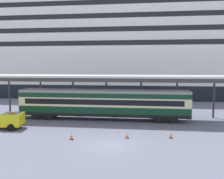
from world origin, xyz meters
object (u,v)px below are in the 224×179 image
at_px(train_carriage, 103,103).
at_px(service_truck, 5,120).
at_px(traffic_cone_near, 171,135).
at_px(cruise_ship, 160,40).
at_px(traffic_cone_far, 127,135).
at_px(traffic_cone_mid, 71,136).

distance_m(train_carriage, service_truck, 12.52).
bearing_deg(service_truck, traffic_cone_near, -4.39).
bearing_deg(cruise_ship, traffic_cone_near, -92.21).
bearing_deg(cruise_ship, traffic_cone_far, -98.65).
height_order(train_carriage, service_truck, train_carriage).
bearing_deg(train_carriage, cruise_ship, 72.40).
distance_m(traffic_cone_near, traffic_cone_mid, 10.11).
relative_size(train_carriage, traffic_cone_near, 31.44).
bearing_deg(traffic_cone_mid, service_truck, 160.55).
height_order(train_carriage, traffic_cone_near, train_carriage).
relative_size(service_truck, traffic_cone_near, 7.34).
relative_size(cruise_ship, traffic_cone_far, 240.03).
xyz_separation_m(cruise_ship, service_truck, (-20.44, -36.93, -12.87)).
bearing_deg(traffic_cone_near, cruise_ship, 87.79).
bearing_deg(traffic_cone_far, service_truck, 172.00).
distance_m(train_carriage, traffic_cone_mid, 9.84).
xyz_separation_m(service_truck, traffic_cone_near, (18.95, -1.46, -0.63)).
xyz_separation_m(traffic_cone_near, traffic_cone_mid, (-9.96, -1.72, 0.01)).
bearing_deg(cruise_ship, traffic_cone_mid, -105.93).
xyz_separation_m(train_carriage, traffic_cone_far, (3.79, -8.36, -2.01)).
bearing_deg(traffic_cone_near, traffic_cone_mid, -170.22).
xyz_separation_m(cruise_ship, train_carriage, (-9.71, -30.61, -11.55)).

